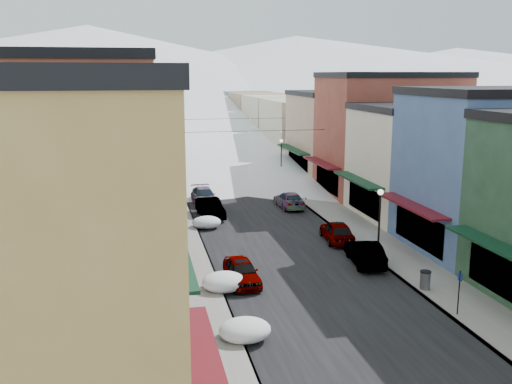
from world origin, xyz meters
name	(u,v)px	position (x,y,z in m)	size (l,w,h in m)	color
road	(212,165)	(0.00, 60.00, 0.01)	(10.00, 160.00, 0.01)	black
sidewalk_left	(159,166)	(-6.60, 60.00, 0.07)	(3.20, 160.00, 0.15)	gray
sidewalk_right	(262,163)	(6.60, 60.00, 0.07)	(3.20, 160.00, 0.15)	gray
curb_left	(172,166)	(-5.05, 60.00, 0.07)	(0.10, 160.00, 0.15)	slate
curb_right	(251,163)	(5.05, 60.00, 0.07)	(0.10, 160.00, 0.15)	slate
bldg_l_cream	(39,238)	(-13.19, 12.50, 4.76)	(11.30, 8.20, 9.50)	beige
bldg_l_brick_near	(51,170)	(-13.69, 20.50, 6.26)	(12.30, 8.20, 12.50)	brown
bldg_l_grayblue	(78,175)	(-13.19, 29.00, 4.51)	(11.30, 9.20, 9.00)	slate
bldg_l_brick_far	(75,145)	(-14.19, 38.00, 5.51)	(13.30, 9.20, 11.00)	maroon
bldg_l_tan	(96,138)	(-13.19, 48.00, 5.01)	(11.30, 11.20, 10.00)	#917F5F
bldg_r_blue	(493,170)	(13.19, 21.00, 5.26)	(11.30, 9.20, 10.50)	#405E90
bldg_r_cream	(430,161)	(13.69, 30.00, 4.51)	(12.30, 9.20, 9.00)	beige
bldg_r_brick_far	(388,134)	(14.19, 39.00, 5.76)	(13.30, 9.20, 11.50)	brown
bldg_r_tan	(341,134)	(13.19, 49.00, 4.76)	(11.30, 11.20, 9.50)	tan
distant_blocks	(193,120)	(0.00, 83.00, 4.00)	(34.00, 55.00, 8.00)	gray
mountain_ridge	(112,68)	(-19.47, 277.18, 14.36)	(670.00, 340.00, 34.00)	silver
overhead_cables	(226,124)	(0.00, 47.50, 6.20)	(16.40, 15.04, 0.04)	black
car_silver_sedan	(242,271)	(-3.78, 18.09, 0.68)	(1.61, 4.00, 1.36)	#93949A
car_dark_hatch	(210,208)	(-3.57, 33.28, 0.74)	(1.57, 4.51, 1.48)	black
car_silver_wagon	(204,196)	(-3.50, 38.22, 0.69)	(1.94, 4.77, 1.38)	#93969A
car_green_sedan	(365,253)	(4.09, 19.74, 0.73)	(1.55, 4.44, 1.46)	black
car_gray_suv	(337,231)	(4.07, 24.65, 0.73)	(1.73, 4.30, 1.46)	gray
car_black_sedan	(289,200)	(3.53, 35.20, 0.68)	(1.90, 4.66, 1.35)	black
car_lane_silver	(197,157)	(-1.66, 62.23, 0.83)	(1.95, 4.84, 1.65)	#A3A6AB
car_lane_white	(224,155)	(2.08, 62.85, 0.83)	(2.74, 5.94, 1.65)	white
parking_sign	(459,289)	(5.41, 11.58, 1.41)	(0.06, 0.29, 2.16)	black
trash_can	(425,280)	(5.48, 14.88, 0.65)	(0.58, 0.58, 0.99)	#5C5E62
streetlamp_near	(380,215)	(5.20, 20.32, 2.88)	(0.36, 0.36, 4.33)	black
streetlamp_far	(281,153)	(6.24, 48.72, 2.82)	(0.35, 0.35, 4.23)	black
snow_pile_near	(245,329)	(-4.88, 11.37, 0.46)	(2.28, 2.61, 0.97)	white
snow_pile_mid	(224,282)	(-4.88, 17.23, 0.49)	(2.42, 2.69, 1.02)	white
snow_pile_far	(207,222)	(-4.28, 29.97, 0.44)	(2.17, 2.54, 0.92)	white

